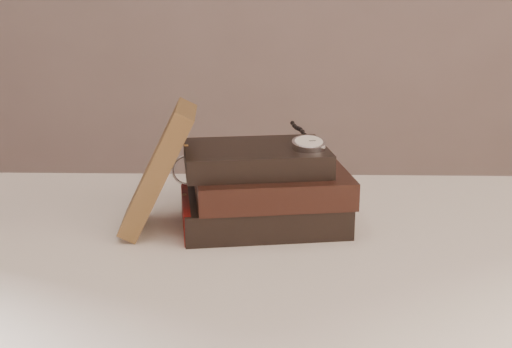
{
  "coord_description": "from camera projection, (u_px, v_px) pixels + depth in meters",
  "views": [
    {
      "loc": [
        -0.01,
        -0.52,
        1.09
      ],
      "look_at": [
        -0.03,
        0.39,
        0.82
      ],
      "focal_mm": 48.07,
      "sensor_mm": 36.0,
      "label": 1
    }
  ],
  "objects": [
    {
      "name": "table",
      "position": [
        276.0,
        298.0,
        0.95
      ],
      "size": [
        1.0,
        0.6,
        0.75
      ],
      "color": "white",
      "rests_on": "ground"
    },
    {
      "name": "book_stack",
      "position": [
        264.0,
        189.0,
        0.96
      ],
      "size": [
        0.25,
        0.19,
        0.11
      ],
      "color": "black",
      "rests_on": "table"
    },
    {
      "name": "journal",
      "position": [
        158.0,
        168.0,
        0.93
      ],
      "size": [
        0.11,
        0.12,
        0.18
      ],
      "primitive_type": "cube",
      "rotation": [
        0.0,
        0.46,
        0.08
      ],
      "color": "#49331C",
      "rests_on": "table"
    },
    {
      "name": "pocket_watch",
      "position": [
        308.0,
        143.0,
        0.94
      ],
      "size": [
        0.05,
        0.15,
        0.02
      ],
      "color": "silver",
      "rests_on": "book_stack"
    },
    {
      "name": "eyeglasses",
      "position": [
        203.0,
        169.0,
        1.02
      ],
      "size": [
        0.11,
        0.12,
        0.05
      ],
      "color": "silver",
      "rests_on": "book_stack"
    }
  ]
}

